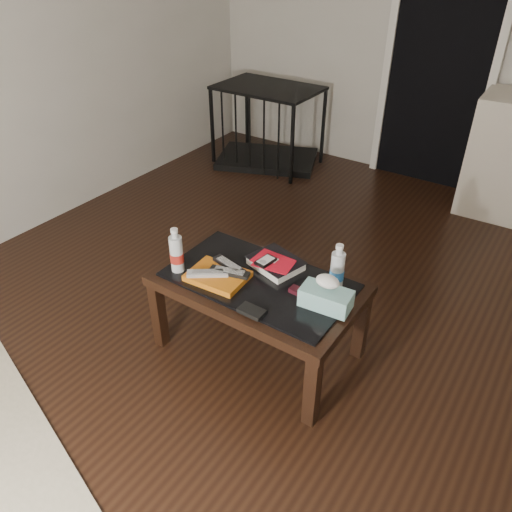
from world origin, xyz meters
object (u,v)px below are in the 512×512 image
at_px(textbook, 276,263).
at_px(water_bottle_right, 338,267).
at_px(water_bottle_left, 176,250).
at_px(tissue_box, 326,298).
at_px(pet_crate, 267,139).
at_px(coffee_table, 259,289).

distance_m(textbook, water_bottle_right, 0.34).
bearing_deg(water_bottle_left, water_bottle_right, 23.70).
xyz_separation_m(textbook, water_bottle_left, (-0.39, -0.30, 0.10)).
height_order(water_bottle_right, tissue_box, water_bottle_right).
height_order(textbook, water_bottle_left, water_bottle_left).
relative_size(water_bottle_left, water_bottle_right, 1.00).
relative_size(water_bottle_left, tissue_box, 1.03).
distance_m(pet_crate, water_bottle_right, 2.62).
relative_size(coffee_table, tissue_box, 4.35).
height_order(coffee_table, pet_crate, pet_crate).
xyz_separation_m(textbook, water_bottle_right, (0.33, 0.02, 0.10)).
distance_m(coffee_table, textbook, 0.16).
distance_m(coffee_table, water_bottle_left, 0.45).
relative_size(water_bottle_right, tissue_box, 1.03).
xyz_separation_m(water_bottle_left, tissue_box, (0.75, 0.16, -0.07)).
xyz_separation_m(coffee_table, textbook, (0.01, 0.14, 0.09)).
height_order(textbook, water_bottle_right, water_bottle_right).
bearing_deg(coffee_table, textbook, 84.86).
bearing_deg(water_bottle_right, textbook, -176.71).
xyz_separation_m(water_bottle_left, water_bottle_right, (0.72, 0.32, 0.00)).
xyz_separation_m(pet_crate, textbook, (1.35, -2.00, 0.25)).
bearing_deg(textbook, water_bottle_right, 18.63).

